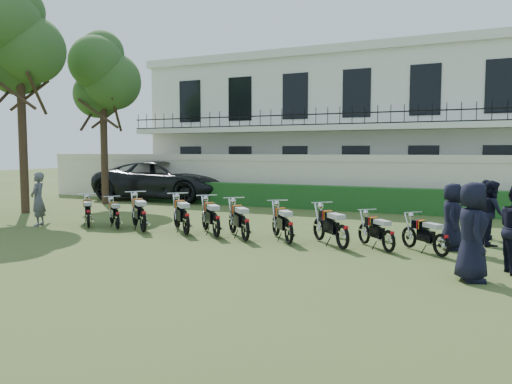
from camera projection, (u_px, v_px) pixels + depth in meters
The scene contains 22 objects.
ground at pixel (223, 233), 14.87m from camera, with size 100.00×100.00×0.00m, color #3C5120.
perimeter_wall at pixel (311, 180), 21.99m from camera, with size 30.00×0.35×2.30m.
hedge at pixel (327, 198), 20.90m from camera, with size 18.00×0.60×1.00m, color #1C4A1A.
building at pixel (347, 128), 27.16m from camera, with size 20.40×9.60×7.40m.
tree_west_mid at pixel (20, 42), 19.23m from camera, with size 3.40×3.20×8.82m.
tree_west_near at pixel (103, 75), 22.69m from camera, with size 3.40×3.20×7.90m.
motorcycle_0 at pixel (88, 214), 15.79m from camera, with size 1.37×1.37×1.01m.
motorcycle_1 at pixel (117, 216), 15.55m from camera, with size 1.37×1.20×0.95m.
motorcycle_2 at pixel (143, 216), 14.85m from camera, with size 1.63×1.48×1.15m.
motorcycle_3 at pixel (186, 218), 14.36m from camera, with size 1.54×1.55×1.14m.
motorcycle_4 at pixel (216, 220), 13.96m from camera, with size 1.47×1.54×1.11m.
motorcycle_5 at pixel (245, 224), 13.39m from camera, with size 1.41×1.55×1.09m.
motorcycle_6 at pixel (289, 227), 12.94m from camera, with size 1.26×1.60×1.06m.
motorcycle_7 at pixel (343, 231), 12.26m from camera, with size 1.41×1.49×1.07m.
motorcycle_8 at pixel (389, 236), 11.92m from camera, with size 1.21×1.33×0.94m.
motorcycle_9 at pixel (441, 239), 11.42m from camera, with size 1.28×1.25×0.93m.
suv at pixel (164, 181), 25.03m from camera, with size 3.23×7.01×1.95m, color black.
inspector at pixel (38, 199), 16.29m from camera, with size 0.64×0.42×1.76m, color #5F5E63.
officer_0 at pixel (472, 232), 9.36m from camera, with size 0.92×0.60×1.88m, color black.
officer_3 at pixel (452, 217), 12.34m from camera, with size 0.81×0.53×1.66m, color black.
officer_4 at pixel (492, 213), 12.89m from camera, with size 0.82×0.64×1.70m, color black.
officer_5 at pixel (485, 209), 13.89m from camera, with size 0.97×0.40×1.66m, color black.
Camera 1 is at (7.15, -12.91, 2.45)m, focal length 35.00 mm.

